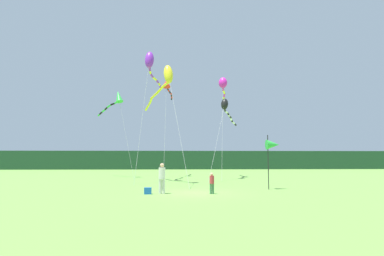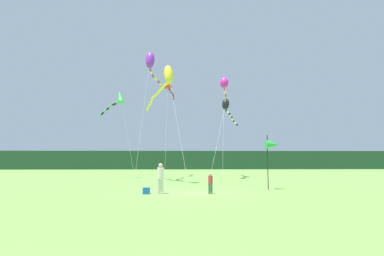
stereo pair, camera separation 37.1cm
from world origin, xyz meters
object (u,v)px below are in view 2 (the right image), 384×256
at_px(kite_yellow, 165,80).
at_px(person_adult, 160,177).
at_px(banner_flag_pole, 272,145).
at_px(kite_red, 169,85).
at_px(kite_purple, 151,63).
at_px(cooler_box, 146,191).
at_px(kite_black, 227,107).
at_px(person_child, 210,182).
at_px(kite_green, 118,99).
at_px(kite_magenta, 224,85).

bearing_deg(kite_yellow, person_adult, -89.13).
height_order(banner_flag_pole, kite_red, kite_red).
distance_m(person_adult, kite_purple, 15.06).
bearing_deg(banner_flag_pole, cooler_box, -163.16).
xyz_separation_m(kite_red, kite_yellow, (0.10, -10.40, -1.88)).
bearing_deg(person_adult, cooler_box, -169.48).
height_order(person_adult, kite_black, kite_black).
xyz_separation_m(cooler_box, kite_yellow, (0.70, 8.32, 8.84)).
height_order(person_child, cooler_box, person_child).
bearing_deg(kite_green, kite_purple, -54.92).
bearing_deg(kite_purple, kite_yellow, -60.14).
xyz_separation_m(person_adult, kite_red, (-0.23, 18.56, 9.89)).
relative_size(person_child, cooler_box, 3.00).
relative_size(cooler_box, kite_black, 0.04).
relative_size(kite_yellow, kite_magenta, 0.98).
bearing_deg(cooler_box, kite_purple, 94.35).
distance_m(person_adult, kite_red, 21.03).
bearing_deg(person_adult, person_child, -4.80).
bearing_deg(kite_black, person_child, -102.47).
bearing_deg(kite_green, kite_black, -13.48).
height_order(person_child, kite_black, kite_black).
bearing_deg(kite_magenta, kite_green, 175.17).
bearing_deg(kite_magenta, kite_yellow, -129.16).
xyz_separation_m(kite_yellow, kite_magenta, (6.30, 7.74, 1.37)).
relative_size(person_adult, kite_yellow, 0.17).
distance_m(cooler_box, banner_flag_pole, 9.25).
xyz_separation_m(person_adult, kite_green, (-5.93, 16.93, 7.87)).
distance_m(banner_flag_pole, kite_magenta, 15.45).
bearing_deg(kite_magenta, person_adult, -111.22).
height_order(kite_purple, kite_magenta, kite_purple).
bearing_deg(kite_yellow, cooler_box, -94.82).
bearing_deg(kite_red, banner_flag_pole, -64.19).
bearing_deg(kite_green, kite_red, 16.01).
relative_size(person_adult, kite_purple, 0.15).
relative_size(person_child, kite_red, 0.11).
xyz_separation_m(person_adult, kite_magenta, (6.18, 15.90, 9.37)).
bearing_deg(kite_green, kite_yellow, -56.46).
xyz_separation_m(person_adult, kite_black, (6.17, 14.03, 6.53)).
relative_size(kite_red, kite_yellow, 1.05).
xyz_separation_m(person_adult, kite_yellow, (-0.12, 8.17, 8.01)).
bearing_deg(kite_yellow, kite_red, 90.56).
xyz_separation_m(person_child, banner_flag_pole, (4.58, 2.65, 2.34)).
relative_size(cooler_box, kite_yellow, 0.04).
bearing_deg(person_child, kite_red, 99.77).
relative_size(kite_purple, kite_green, 1.26).
bearing_deg(kite_black, banner_flag_pole, -83.03).
height_order(person_adult, kite_green, kite_green).
xyz_separation_m(person_adult, banner_flag_pole, (7.59, 2.40, 2.02)).
height_order(cooler_box, kite_purple, kite_purple).
xyz_separation_m(person_child, kite_green, (-8.95, 17.18, 8.19)).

